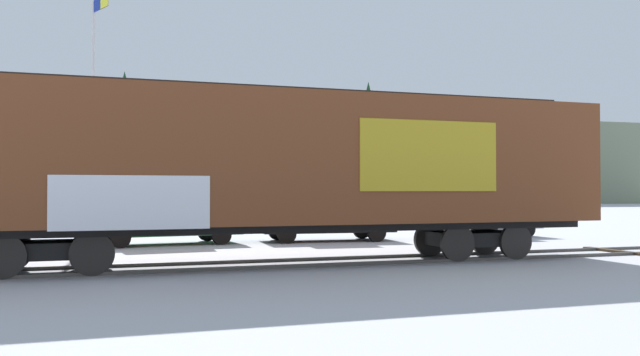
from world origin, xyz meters
TOP-DOWN VIEW (x-y plane):
  - ground_plane at (0.00, 0.00)m, footprint 260.00×260.00m
  - track at (0.57, -0.00)m, footprint 60.02×3.52m
  - freight_car at (0.65, -0.00)m, footprint 16.20×3.46m
  - flagpole at (-3.98, 12.10)m, footprint 0.67×1.34m
  - hillside at (0.02, 72.57)m, footprint 130.80×28.55m
  - parked_car_green at (-1.61, 7.02)m, footprint 4.93×2.50m
  - parked_car_black at (3.90, 6.95)m, footprint 4.75×2.07m
  - parked_car_silver at (10.05, 7.19)m, footprint 4.87×2.17m

SIDE VIEW (x-z plane):
  - ground_plane at x=0.00m, z-range 0.00..0.00m
  - track at x=0.57m, z-range 0.00..0.08m
  - parked_car_silver at x=10.05m, z-range 0.03..1.57m
  - parked_car_black at x=3.90m, z-range 0.00..1.70m
  - parked_car_green at x=-1.61m, z-range 0.02..1.79m
  - freight_car at x=0.65m, z-range 0.31..4.57m
  - hillside at x=0.02m, z-range -2.41..13.44m
  - flagpole at x=-3.98m, z-range 1.10..10.87m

